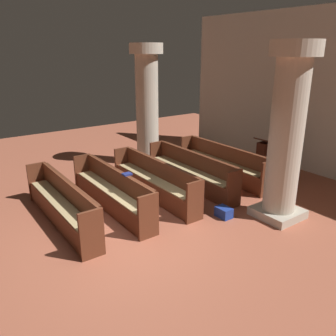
# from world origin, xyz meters

# --- Properties ---
(ground_plane) EXTENTS (19.20, 19.20, 0.00)m
(ground_plane) POSITION_xyz_m (0.00, 0.00, 0.00)
(ground_plane) COLOR #AD5B42
(back_wall) EXTENTS (10.00, 0.16, 4.50)m
(back_wall) POSITION_xyz_m (0.00, 6.08, 2.25)
(back_wall) COLOR silver
(back_wall) RESTS_ON ground
(pew_row_0) EXTENTS (3.13, 0.46, 0.89)m
(pew_row_0) POSITION_xyz_m (-1.19, 3.59, 0.48)
(pew_row_0) COLOR brown
(pew_row_0) RESTS_ON ground
(pew_row_1) EXTENTS (3.13, 0.46, 0.89)m
(pew_row_1) POSITION_xyz_m (-1.19, 2.46, 0.48)
(pew_row_1) COLOR brown
(pew_row_1) RESTS_ON ground
(pew_row_2) EXTENTS (3.13, 0.47, 0.89)m
(pew_row_2) POSITION_xyz_m (-1.19, 1.33, 0.48)
(pew_row_2) COLOR brown
(pew_row_2) RESTS_ON ground
(pew_row_3) EXTENTS (3.13, 0.46, 0.89)m
(pew_row_3) POSITION_xyz_m (-1.19, 0.20, 0.48)
(pew_row_3) COLOR brown
(pew_row_3) RESTS_ON ground
(pew_row_4) EXTENTS (3.13, 0.46, 0.89)m
(pew_row_4) POSITION_xyz_m (-1.19, -0.93, 0.48)
(pew_row_4) COLOR brown
(pew_row_4) RESTS_ON ground
(pillar_aisle_side) EXTENTS (0.97, 0.97, 3.57)m
(pillar_aisle_side) POSITION_xyz_m (1.20, 2.91, 1.86)
(pillar_aisle_side) COLOR #B6AD9A
(pillar_aisle_side) RESTS_ON ground
(pillar_far_side) EXTENTS (0.97, 0.97, 3.57)m
(pillar_far_side) POSITION_xyz_m (-3.53, 2.65, 1.86)
(pillar_far_side) COLOR #B6AD9A
(pillar_far_side) RESTS_ON ground
(lectern) EXTENTS (0.48, 0.45, 1.08)m
(lectern) POSITION_xyz_m (-0.71, 4.68, 0.45)
(lectern) COLOR #411E13
(lectern) RESTS_ON ground
(hymn_book) EXTENTS (0.15, 0.19, 0.04)m
(hymn_book) POSITION_xyz_m (-0.80, 0.39, 0.91)
(hymn_book) COLOR navy
(hymn_book) RESTS_ON pew_row_3
(kneeler_box_blue) EXTENTS (0.34, 0.24, 0.22)m
(kneeler_box_blue) POSITION_xyz_m (0.55, 1.95, 0.11)
(kneeler_box_blue) COLOR navy
(kneeler_box_blue) RESTS_ON ground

